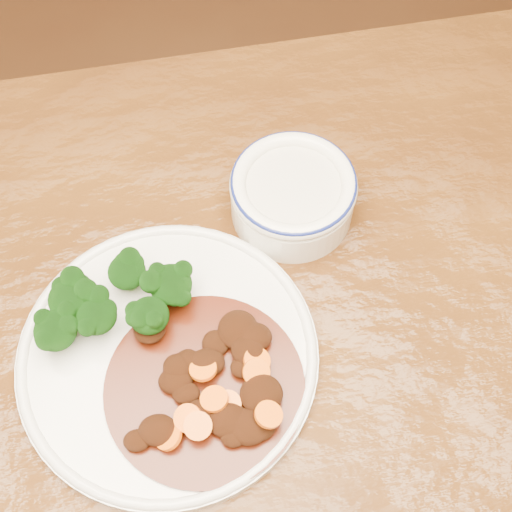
{
  "coord_description": "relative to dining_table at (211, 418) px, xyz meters",
  "views": [
    {
      "loc": [
        0.03,
        -0.22,
        1.42
      ],
      "look_at": [
        0.06,
        0.14,
        0.77
      ],
      "focal_mm": 50.0,
      "sensor_mm": 36.0,
      "label": 1
    }
  ],
  "objects": [
    {
      "name": "dinner_plate",
      "position": [
        -0.03,
        0.04,
        0.09
      ],
      "size": [
        0.3,
        0.3,
        0.02
      ],
      "rotation": [
        0.0,
        0.0,
        -0.37
      ],
      "color": "silver",
      "rests_on": "dining_table"
    },
    {
      "name": "broccoli_florets",
      "position": [
        -0.09,
        0.09,
        0.12
      ],
      "size": [
        0.15,
        0.1,
        0.05
      ],
      "color": "#6F9A4F",
      "rests_on": "dinner_plate"
    },
    {
      "name": "mince_stew",
      "position": [
        0.01,
        0.0,
        0.1
      ],
      "size": [
        0.19,
        0.19,
        0.03
      ],
      "color": "#471607",
      "rests_on": "dinner_plate"
    },
    {
      "name": "dip_bowl",
      "position": [
        0.11,
        0.2,
        0.11
      ],
      "size": [
        0.14,
        0.14,
        0.06
      ],
      "rotation": [
        0.0,
        0.0,
        0.13
      ],
      "color": "white",
      "rests_on": "dining_table"
    },
    {
      "name": "dining_table",
      "position": [
        0.0,
        0.0,
        0.0
      ],
      "size": [
        1.58,
        1.03,
        0.75
      ],
      "rotation": [
        0.0,
        0.0,
        0.09
      ],
      "color": "#55300F",
      "rests_on": "ground"
    }
  ]
}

